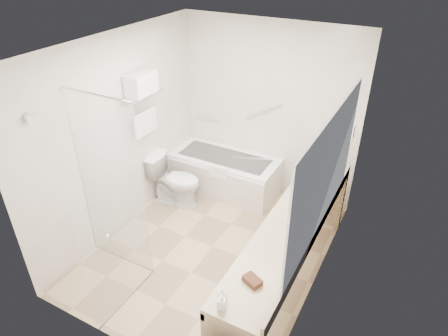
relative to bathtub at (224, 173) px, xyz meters
The scene contains 25 objects.
floor 1.36m from the bathtub, 68.05° to the right, with size 3.20×3.20×0.00m, color tan.
ceiling 2.59m from the bathtub, 68.05° to the right, with size 2.60×3.20×0.10m, color silver.
wall_back 1.15m from the bathtub, 35.84° to the left, with size 2.60×0.10×2.50m, color beige.
wall_front 3.04m from the bathtub, 80.02° to the right, with size 2.60×0.10×2.50m, color beige.
wall_left 1.77m from the bathtub, 122.86° to the right, with size 0.10×3.20×2.50m, color beige.
wall_right 2.39m from the bathtub, 34.55° to the right, with size 0.10×3.20×2.50m, color beige.
bathtub is the anchor object (origin of this frame).
grab_bar_short 0.87m from the bathtub, 144.55° to the left, with size 0.03×0.03×0.40m, color silver.
grab_bar_long 1.12m from the bathtub, 35.51° to the left, with size 0.03×0.03×0.60m, color silver.
shower_enclosure 2.31m from the bathtub, 93.47° to the right, with size 0.96×0.91×2.11m.
towel_shelf 1.85m from the bathtub, 127.02° to the right, with size 0.24×0.55×0.81m.
vanity_counter 2.09m from the bathtub, 42.35° to the right, with size 0.55×2.70×0.95m.
sink 1.92m from the bathtub, 32.47° to the right, with size 0.40×0.52×0.14m, color white.
faucet 2.07m from the bathtub, 30.20° to the right, with size 0.03×0.03×0.14m, color silver.
mirror 2.60m from the bathtub, 37.82° to the right, with size 0.02×2.00×1.20m, color silver.
hairdryer_unit 2.12m from the bathtub, ahead, with size 0.08×0.10×0.18m, color silver.
toilet 0.79m from the bathtub, 125.03° to the right, with size 0.42×0.75×0.74m, color white.
amenity_basket 2.80m from the bathtub, 56.75° to the right, with size 0.16×0.11×0.05m, color #4A291A.
soap_bottle_a 3.05m from the bathtub, 62.19° to the right, with size 0.07×0.15×0.07m, color silver.
soap_bottle_b 2.95m from the bathtub, 62.16° to the right, with size 0.08×0.11×0.08m, color silver.
water_bottle_left 1.64m from the bathtub, 15.11° to the right, with size 0.05×0.05×0.17m.
water_bottle_mid 1.54m from the bathtub, ahead, with size 0.06×0.06×0.20m.
water_bottle_right 1.57m from the bathtub, ahead, with size 0.07×0.07×0.22m.
drinking_glass_near 1.92m from the bathtub, 38.12° to the right, with size 0.07×0.07×0.09m, color silver.
drinking_glass_far 1.64m from the bathtub, ahead, with size 0.06×0.06×0.08m, color silver.
Camera 1 is at (1.93, -3.29, 3.45)m, focal length 32.00 mm.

